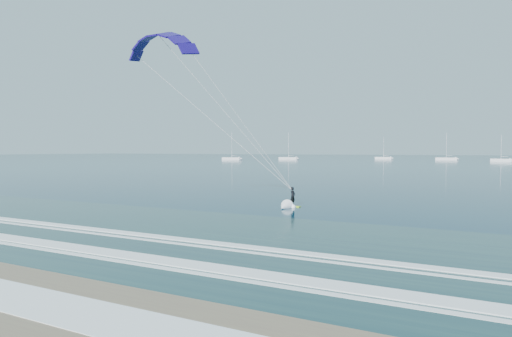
{
  "coord_description": "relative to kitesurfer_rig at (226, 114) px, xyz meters",
  "views": [
    {
      "loc": [
        21.07,
        -9.22,
        4.64
      ],
      "look_at": [
        4.06,
        22.49,
        3.19
      ],
      "focal_mm": 32.0,
      "sensor_mm": 36.0,
      "label": 1
    }
  ],
  "objects": [
    {
      "name": "sailboat_1",
      "position": [
        -72.3,
        173.38,
        -6.8
      ],
      "size": [
        9.6,
        2.4,
        13.06
      ],
      "color": "silver",
      "rests_on": "ground"
    },
    {
      "name": "sailboat_0",
      "position": [
        -93.54,
        155.01,
        -6.8
      ],
      "size": [
        9.77,
        2.4,
        13.15
      ],
      "color": "silver",
      "rests_on": "ground"
    },
    {
      "name": "sailboat_3",
      "position": [
        19.32,
        177.45,
        -6.81
      ],
      "size": [
        7.63,
        2.4,
        10.74
      ],
      "color": "silver",
      "rests_on": "ground"
    },
    {
      "name": "sailboat_2",
      "position": [
        -33.36,
        204.66,
        -6.81
      ],
      "size": [
        8.29,
        2.4,
        11.23
      ],
      "color": "silver",
      "rests_on": "ground"
    },
    {
      "name": "kitesurfer_rig",
      "position": [
        0.0,
        0.0,
        0.0
      ],
      "size": [
        12.87,
        8.79,
        14.7
      ],
      "color": "#9FD619",
      "rests_on": "ground"
    },
    {
      "name": "sailboat_7",
      "position": [
        -3.13,
        198.74,
        -6.8
      ],
      "size": [
        9.32,
        2.4,
        12.62
      ],
      "color": "silver",
      "rests_on": "ground"
    }
  ]
}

